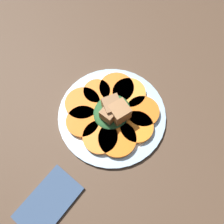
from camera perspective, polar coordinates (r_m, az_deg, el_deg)
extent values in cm
cube|color=#4C3828|center=(57.55, 0.00, -1.25)|extent=(120.00, 120.00, 2.00)
cylinder|color=#99B7D1|center=(56.17, 0.00, -0.66)|extent=(27.53, 27.53, 1.00)
cylinder|color=white|center=(56.13, 0.00, -0.64)|extent=(22.03, 22.03, 1.00)
cylinder|color=orange|center=(56.63, -7.67, 2.22)|extent=(9.03, 9.03, 1.26)
cylinder|color=orange|center=(54.59, -7.64, -2.51)|extent=(8.24, 8.24, 1.26)
cylinder|color=orange|center=(52.85, -3.08, -6.57)|extent=(8.46, 8.46, 1.26)
cylinder|color=orange|center=(52.66, 1.38, -7.01)|extent=(9.19, 9.19, 1.26)
cylinder|color=orange|center=(53.93, 6.44, -3.93)|extent=(8.21, 8.21, 1.26)
cylinder|color=orange|center=(55.69, 7.98, 0.09)|extent=(8.40, 8.40, 1.26)
cylinder|color=orange|center=(57.62, 4.80, 4.73)|extent=(8.70, 8.70, 1.26)
cylinder|color=orange|center=(58.28, 1.21, 6.23)|extent=(9.16, 9.16, 1.26)
cylinder|color=orange|center=(57.89, -3.96, 5.33)|extent=(7.04, 7.04, 1.26)
ellipsoid|color=#235128|center=(54.60, 0.00, 0.05)|extent=(9.96, 8.97, 2.23)
cube|color=olive|center=(51.27, 2.22, 0.31)|extent=(5.25, 5.25, 4.13)
cube|color=brown|center=(51.36, -0.85, -0.51)|extent=(3.33, 3.33, 3.30)
cube|color=brown|center=(51.63, 0.23, 1.16)|extent=(5.49, 5.49, 4.03)
cube|color=silver|center=(56.49, -7.43, 0.97)|extent=(11.75, 1.36, 0.40)
cube|color=silver|center=(58.41, -3.05, 5.47)|extent=(1.47, 2.34, 0.40)
cube|color=silver|center=(59.87, -1.86, 7.94)|extent=(4.63, 0.41, 0.40)
cube|color=silver|center=(59.63, -1.37, 7.60)|extent=(4.63, 0.41, 0.40)
cube|color=silver|center=(59.39, -0.88, 7.25)|extent=(4.63, 0.41, 0.40)
cube|color=silver|center=(59.17, -0.38, 6.89)|extent=(4.63, 0.41, 0.40)
cube|color=#334766|center=(53.55, -16.22, -21.68)|extent=(14.10, 8.46, 0.80)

